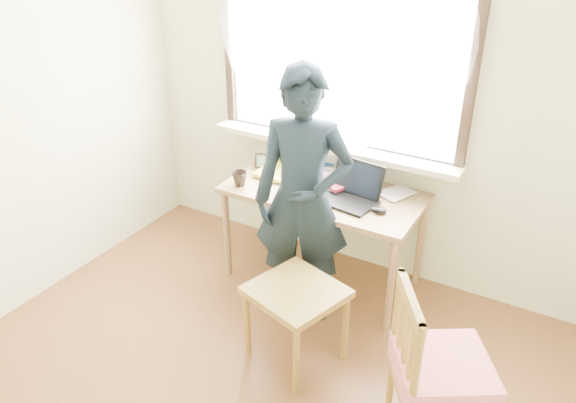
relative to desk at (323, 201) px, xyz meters
The scene contains 13 objects.
room_shell 1.74m from the desk, 86.37° to the right, with size 3.52×4.02×2.61m.
desk is the anchor object (origin of this frame).
laptop 0.25m from the desk, ahead, with size 0.40×0.34×0.25m.
mug_white 0.20m from the desk, 111.04° to the left, with size 0.11×0.11×0.09m, color white.
mug_dark 0.59m from the desk, 158.43° to the right, with size 0.11×0.11×0.10m, color black.
mouse 0.46m from the desk, 12.87° to the right, with size 0.10×0.07×0.04m, color black.
desk_clutter 0.38m from the desk, 143.49° to the left, with size 0.94×0.45×0.05m.
book_a 0.53m from the desk, 154.72° to the left, with size 0.22×0.30×0.03m, color white.
book_b 0.44m from the desk, 31.54° to the left, with size 0.17×0.23×0.02m, color white.
picture_frame 0.56m from the desk, 169.44° to the left, with size 0.14×0.05×0.11m.
work_chair 0.86m from the desk, 73.63° to the right, with size 0.60×0.59×0.50m.
side_chair 1.54m from the desk, 42.54° to the right, with size 0.59×0.60×0.96m.
person 0.42m from the desk, 83.65° to the right, with size 0.61×0.40×1.66m, color black.
Camera 1 is at (1.37, -1.43, 2.43)m, focal length 35.00 mm.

